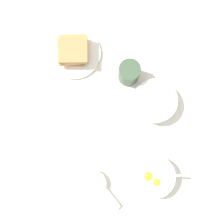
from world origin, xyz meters
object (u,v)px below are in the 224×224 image
object	(u,v)px
egg_bowl	(153,176)
toast_sandwich	(73,50)
toast_plate	(74,53)
congee_bowl	(155,101)
soup_spoon	(99,183)
drinking_cup	(129,73)

from	to	relation	value
egg_bowl	toast_sandwich	distance (m)	0.51
toast_plate	congee_bowl	bearing A→B (deg)	79.78
toast_plate	soup_spoon	distance (m)	0.46
toast_sandwich	congee_bowl	distance (m)	0.33
soup_spoon	congee_bowl	world-z (taller)	congee_bowl
congee_bowl	drinking_cup	size ratio (longest dim) A/B	1.72
egg_bowl	toast_sandwich	xyz separation A→B (m)	(-0.29, -0.41, 0.02)
congee_bowl	drinking_cup	distance (m)	0.13
toast_sandwich	soup_spoon	size ratio (longest dim) A/B	0.92
congee_bowl	drinking_cup	bearing A→B (deg)	-114.96
congee_bowl	toast_plate	bearing A→B (deg)	-100.22
egg_bowl	soup_spoon	distance (m)	0.18
egg_bowl	toast_plate	size ratio (longest dim) A/B	0.74
soup_spoon	drinking_cup	bearing A→B (deg)	-173.39
soup_spoon	congee_bowl	distance (m)	0.33
egg_bowl	congee_bowl	world-z (taller)	egg_bowl
toast_sandwich	congee_bowl	bearing A→B (deg)	79.84
toast_plate	congee_bowl	distance (m)	0.33
egg_bowl	toast_plate	xyz separation A→B (m)	(-0.29, -0.41, -0.02)
toast_sandwich	drinking_cup	size ratio (longest dim) A/B	1.58
egg_bowl	soup_spoon	xyz separation A→B (m)	(0.09, -0.16, -0.01)
soup_spoon	drinking_cup	xyz separation A→B (m)	(-0.38, -0.04, 0.03)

